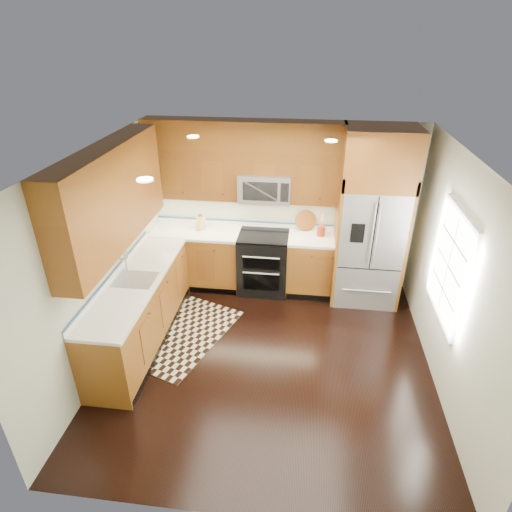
# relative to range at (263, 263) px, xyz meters

# --- Properties ---
(ground) EXTENTS (4.00, 4.00, 0.00)m
(ground) POSITION_rel_range_xyz_m (0.25, -1.67, -0.47)
(ground) COLOR black
(ground) RESTS_ON ground
(wall_back) EXTENTS (4.00, 0.02, 2.60)m
(wall_back) POSITION_rel_range_xyz_m (0.25, 0.33, 0.83)
(wall_back) COLOR beige
(wall_back) RESTS_ON ground
(wall_left) EXTENTS (0.02, 4.00, 2.60)m
(wall_left) POSITION_rel_range_xyz_m (-1.75, -1.67, 0.83)
(wall_left) COLOR beige
(wall_left) RESTS_ON ground
(wall_right) EXTENTS (0.02, 4.00, 2.60)m
(wall_right) POSITION_rel_range_xyz_m (2.25, -1.67, 0.83)
(wall_right) COLOR beige
(wall_right) RESTS_ON ground
(window) EXTENTS (0.04, 1.10, 1.30)m
(window) POSITION_rel_range_xyz_m (2.23, -1.47, 0.93)
(window) COLOR white
(window) RESTS_ON ground
(base_cabinets) EXTENTS (2.85, 3.00, 0.90)m
(base_cabinets) POSITION_rel_range_xyz_m (-0.98, -0.77, -0.02)
(base_cabinets) COLOR brown
(base_cabinets) RESTS_ON ground
(countertop) EXTENTS (2.86, 3.01, 0.04)m
(countertop) POSITION_rel_range_xyz_m (-0.84, -0.65, 0.45)
(countertop) COLOR white
(countertop) RESTS_ON base_cabinets
(upper_cabinets) EXTENTS (2.85, 3.00, 1.15)m
(upper_cabinets) POSITION_rel_range_xyz_m (-0.90, -0.58, 1.56)
(upper_cabinets) COLOR brown
(upper_cabinets) RESTS_ON ground
(range) EXTENTS (0.76, 0.67, 0.95)m
(range) POSITION_rel_range_xyz_m (0.00, 0.00, 0.00)
(range) COLOR black
(range) RESTS_ON ground
(microwave) EXTENTS (0.76, 0.40, 0.42)m
(microwave) POSITION_rel_range_xyz_m (-0.00, 0.13, 1.19)
(microwave) COLOR #B2B2B7
(microwave) RESTS_ON ground
(refrigerator) EXTENTS (0.98, 0.75, 2.60)m
(refrigerator) POSITION_rel_range_xyz_m (1.55, -0.04, 0.83)
(refrigerator) COLOR #B2B2B7
(refrigerator) RESTS_ON ground
(sink_faucet) EXTENTS (0.54, 0.44, 0.37)m
(sink_faucet) POSITION_rel_range_xyz_m (-1.48, -1.44, 0.52)
(sink_faucet) COLOR #B2B2B7
(sink_faucet) RESTS_ON countertop
(rug) EXTENTS (1.47, 1.87, 0.01)m
(rug) POSITION_rel_range_xyz_m (-0.95, -1.32, -0.46)
(rug) COLOR black
(rug) RESTS_ON ground
(knife_block) EXTENTS (0.13, 0.15, 0.26)m
(knife_block) POSITION_rel_range_xyz_m (-1.00, 0.11, 0.58)
(knife_block) COLOR tan
(knife_block) RESTS_ON countertop
(utensil_crock) EXTENTS (0.15, 0.15, 0.33)m
(utensil_crock) POSITION_rel_range_xyz_m (0.86, 0.11, 0.59)
(utensil_crock) COLOR maroon
(utensil_crock) RESTS_ON countertop
(cutting_board) EXTENTS (0.39, 0.39, 0.02)m
(cutting_board) POSITION_rel_range_xyz_m (0.62, 0.27, 0.48)
(cutting_board) COLOR brown
(cutting_board) RESTS_ON countertop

